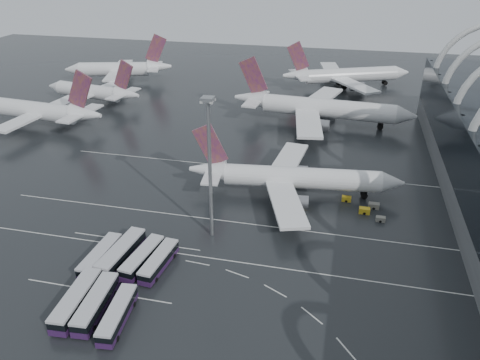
% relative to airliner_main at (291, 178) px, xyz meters
% --- Properties ---
extents(ground, '(420.00, 420.00, 0.00)m').
position_rel_airliner_main_xyz_m(ground, '(-4.42, -27.84, -4.41)').
color(ground, black).
rests_on(ground, ground).
extents(lane_marking_near, '(120.00, 0.25, 0.01)m').
position_rel_airliner_main_xyz_m(lane_marking_near, '(-4.42, -29.84, -4.40)').
color(lane_marking_near, silver).
rests_on(lane_marking_near, ground).
extents(lane_marking_mid, '(120.00, 0.25, 0.01)m').
position_rel_airliner_main_xyz_m(lane_marking_mid, '(-4.42, -15.84, -4.40)').
color(lane_marking_mid, silver).
rests_on(lane_marking_mid, ground).
extents(lane_marking_far, '(120.00, 0.25, 0.01)m').
position_rel_airliner_main_xyz_m(lane_marking_far, '(-4.42, 12.16, -4.40)').
color(lane_marking_far, silver).
rests_on(lane_marking_far, ground).
extents(bus_bay_line_south, '(28.00, 0.25, 0.01)m').
position_rel_airliner_main_xyz_m(bus_bay_line_south, '(-28.42, -43.84, -4.40)').
color(bus_bay_line_south, silver).
rests_on(bus_bay_line_south, ground).
extents(bus_bay_line_north, '(28.00, 0.25, 0.01)m').
position_rel_airliner_main_xyz_m(bus_bay_line_north, '(-28.42, -27.84, -4.40)').
color(bus_bay_line_north, silver).
rests_on(bus_bay_line_north, ground).
extents(airliner_main, '(52.00, 45.31, 17.60)m').
position_rel_airliner_main_xyz_m(airliner_main, '(0.00, 0.00, 0.00)').
color(airliner_main, white).
rests_on(airliner_main, ground).
extents(airliner_gate_b, '(61.53, 55.24, 21.36)m').
position_rel_airliner_main_xyz_m(airliner_gate_b, '(2.19, 52.65, 0.94)').
color(airliner_gate_b, white).
rests_on(airliner_gate_b, ground).
extents(airliner_gate_c, '(53.80, 49.14, 20.09)m').
position_rel_airliner_main_xyz_m(airliner_gate_c, '(9.23, 100.17, 0.62)').
color(airliner_gate_c, white).
rests_on(airliner_gate_c, ground).
extents(jet_remote_west, '(47.47, 38.28, 20.65)m').
position_rel_airliner_main_xyz_m(jet_remote_west, '(-86.85, 27.99, 0.92)').
color(jet_remote_west, white).
rests_on(jet_remote_west, ground).
extents(jet_remote_mid, '(42.06, 34.01, 18.31)m').
position_rel_airliner_main_xyz_m(jet_remote_mid, '(-82.64, 54.46, 0.32)').
color(jet_remote_mid, white).
rests_on(jet_remote_mid, ground).
extents(jet_remote_far, '(46.66, 37.87, 20.50)m').
position_rel_airliner_main_xyz_m(jet_remote_far, '(-87.92, 87.79, 0.88)').
color(jet_remote_far, white).
rests_on(jet_remote_far, ground).
extents(bus_row_near_a, '(3.25, 12.70, 3.11)m').
position_rel_airliner_main_xyz_m(bus_row_near_a, '(-31.63, -36.44, -2.70)').
color(bus_row_near_a, '#2D133C').
rests_on(bus_row_near_a, ground).
extents(bus_row_near_b, '(4.27, 14.13, 3.43)m').
position_rel_airliner_main_xyz_m(bus_row_near_b, '(-28.07, -34.68, -2.52)').
color(bus_row_near_b, '#2D133C').
rests_on(bus_row_near_b, ground).
extents(bus_row_near_c, '(4.24, 12.71, 3.07)m').
position_rel_airliner_main_xyz_m(bus_row_near_c, '(-23.63, -34.91, -2.72)').
color(bus_row_near_c, '#2D133C').
rests_on(bus_row_near_c, ground).
extents(bus_row_near_d, '(3.71, 12.18, 2.95)m').
position_rel_airliner_main_xyz_m(bus_row_near_d, '(-20.17, -35.17, -2.78)').
color(bus_row_near_d, '#2D133C').
rests_on(bus_row_near_d, ground).
extents(bus_row_far_a, '(4.05, 13.86, 3.37)m').
position_rel_airliner_main_xyz_m(bus_row_far_a, '(-29.42, -48.70, -2.56)').
color(bus_row_far_a, '#2D133C').
rests_on(bus_row_far_a, ground).
extents(bus_row_far_b, '(4.03, 13.32, 3.23)m').
position_rel_airliner_main_xyz_m(bus_row_far_b, '(-25.90, -48.58, -2.63)').
color(bus_row_far_b, '#2D133C').
rests_on(bus_row_far_b, ground).
extents(bus_row_far_c, '(3.95, 12.36, 2.99)m').
position_rel_airliner_main_xyz_m(bus_row_far_c, '(-21.29, -50.02, -2.76)').
color(bus_row_far_c, '#2D133C').
rests_on(bus_row_far_c, ground).
extents(floodlight_mast, '(2.31, 2.31, 30.11)m').
position_rel_airliner_main_xyz_m(floodlight_mast, '(-13.65, -21.83, 14.53)').
color(floodlight_mast, gray).
rests_on(floodlight_mast, ground).
extents(gse_cart_belly_a, '(2.44, 1.44, 1.33)m').
position_rel_airliner_main_xyz_m(gse_cart_belly_a, '(17.82, -5.27, -3.74)').
color(gse_cart_belly_a, gold).
rests_on(gse_cart_belly_a, ground).
extents(gse_cart_belly_b, '(2.42, 1.43, 1.32)m').
position_rel_airliner_main_xyz_m(gse_cart_belly_b, '(19.95, -2.49, -3.75)').
color(gse_cart_belly_b, slate).
rests_on(gse_cart_belly_b, ground).
extents(gse_cart_belly_c, '(2.11, 1.24, 1.15)m').
position_rel_airliner_main_xyz_m(gse_cart_belly_c, '(3.42, -5.69, -3.83)').
color(gse_cart_belly_c, gold).
rests_on(gse_cart_belly_c, ground).
extents(gse_cart_belly_d, '(2.03, 1.20, 1.10)m').
position_rel_airliner_main_xyz_m(gse_cart_belly_d, '(21.31, -7.99, -3.86)').
color(gse_cart_belly_d, slate).
rests_on(gse_cart_belly_d, ground).
extents(gse_cart_belly_e, '(2.20, 1.30, 1.20)m').
position_rel_airliner_main_xyz_m(gse_cart_belly_e, '(13.62, -0.45, -3.81)').
color(gse_cart_belly_e, gold).
rests_on(gse_cart_belly_e, ground).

